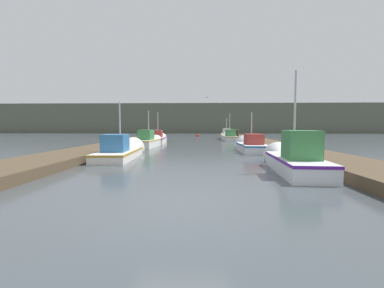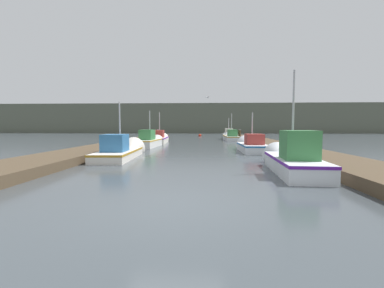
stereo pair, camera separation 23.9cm
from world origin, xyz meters
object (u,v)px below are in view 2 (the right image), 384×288
object	(u,v)px
fishing_boat_1	(123,151)
fishing_boat_2	(251,146)
fishing_boat_4	(160,139)
mooring_piling_1	(305,153)
mooring_piling_0	(158,135)
mooring_piling_2	(239,135)
seagull_lead	(207,97)
fishing_boat_0	(291,159)
fishing_boat_5	(231,137)
fishing_boat_3	(150,141)
fishing_boat_6	(228,136)
channel_buoy	(200,135)

from	to	relation	value
fishing_boat_1	fishing_boat_2	distance (m)	9.10
fishing_boat_4	mooring_piling_1	bearing A→B (deg)	-62.72
mooring_piling_0	mooring_piling_2	world-z (taller)	mooring_piling_2
fishing_boat_1	seagull_lead	world-z (taller)	seagull_lead
fishing_boat_0	fishing_boat_5	distance (m)	21.58
fishing_boat_2	mooring_piling_2	world-z (taller)	fishing_boat_2
fishing_boat_3	mooring_piling_2	world-z (taller)	fishing_boat_3
fishing_boat_5	fishing_boat_6	size ratio (longest dim) A/B	0.88
mooring_piling_2	channel_buoy	size ratio (longest dim) A/B	1.33
fishing_boat_0	fishing_boat_6	world-z (taller)	fishing_boat_0
fishing_boat_1	fishing_boat_4	distance (m)	12.41
fishing_boat_0	seagull_lead	xyz separation A→B (m)	(-3.28, 12.57, 3.87)
fishing_boat_0	fishing_boat_4	size ratio (longest dim) A/B	0.88
fishing_boat_2	fishing_boat_6	world-z (taller)	fishing_boat_6
fishing_boat_1	fishing_boat_6	world-z (taller)	fishing_boat_1
fishing_boat_0	seagull_lead	bearing A→B (deg)	108.47
fishing_boat_0	fishing_boat_2	bearing A→B (deg)	94.59
fishing_boat_4	seagull_lead	distance (m)	7.68
fishing_boat_5	fishing_boat_2	bearing A→B (deg)	-90.81
mooring_piling_0	fishing_boat_3	bearing A→B (deg)	-84.05
seagull_lead	fishing_boat_0	bearing A→B (deg)	157.42
fishing_boat_1	fishing_boat_2	bearing A→B (deg)	22.59
fishing_boat_3	channel_buoy	world-z (taller)	fishing_boat_3
fishing_boat_0	channel_buoy	xyz separation A→B (m)	(-4.29, 34.42, -0.34)
fishing_boat_3	fishing_boat_5	bearing A→B (deg)	53.11
fishing_boat_1	channel_buoy	bearing A→B (deg)	79.81
mooring_piling_0	mooring_piling_2	distance (m)	10.09
fishing_boat_1	mooring_piling_0	world-z (taller)	fishing_boat_1
fishing_boat_5	mooring_piling_1	size ratio (longest dim) A/B	4.06
fishing_boat_5	seagull_lead	distance (m)	10.31
channel_buoy	fishing_boat_5	bearing A→B (deg)	-72.16
fishing_boat_3	fishing_boat_4	size ratio (longest dim) A/B	0.85
channel_buoy	fishing_boat_4	bearing A→B (deg)	-102.86
fishing_boat_4	mooring_piling_2	bearing A→B (deg)	21.14
fishing_boat_3	fishing_boat_4	bearing A→B (deg)	93.08
fishing_boat_1	fishing_boat_4	bearing A→B (deg)	87.30
seagull_lead	fishing_boat_3	bearing A→B (deg)	60.98
fishing_boat_2	channel_buoy	distance (m)	26.45
fishing_boat_0	mooring_piling_2	bearing A→B (deg)	91.75
fishing_boat_5	mooring_piling_1	world-z (taller)	fishing_boat_5
fishing_boat_1	fishing_boat_2	world-z (taller)	fishing_boat_1
mooring_piling_1	seagull_lead	bearing A→B (deg)	110.09
mooring_piling_0	channel_buoy	xyz separation A→B (m)	(5.01, 12.87, -0.54)
fishing_boat_2	fishing_boat_5	world-z (taller)	fishing_boat_5
fishing_boat_1	fishing_boat_6	xyz separation A→B (m)	(8.27, 21.68, 0.09)
fishing_boat_4	channel_buoy	bearing A→B (deg)	74.15
fishing_boat_0	fishing_boat_1	xyz separation A→B (m)	(-8.35, 4.45, -0.13)
fishing_boat_0	fishing_boat_5	xyz separation A→B (m)	(-0.16, 21.58, -0.05)
mooring_piling_2	fishing_boat_1	bearing A→B (deg)	-118.95
fishing_boat_2	seagull_lead	bearing A→B (deg)	126.91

